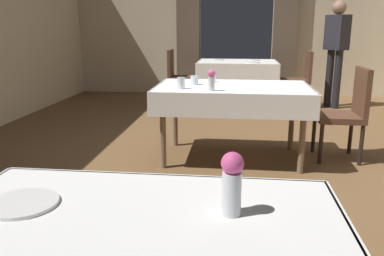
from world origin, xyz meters
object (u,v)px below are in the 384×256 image
(dining_table_near, at_px, (134,256))
(flower_vase_near, at_px, (232,181))
(dining_table_mid, at_px, (233,94))
(dining_table_far, at_px, (237,67))
(glass_mid_b, at_px, (194,80))
(plate_far_c, at_px, (218,60))
(plate_far_a, at_px, (253,62))
(flower_vase_mid, at_px, (212,79))
(chair_far_right, at_px, (301,76))
(person_waiter_by_doorway, at_px, (336,45))
(plate_near_b, at_px, (22,203))
(chair_mid_right, at_px, (348,109))
(plate_far_b, at_px, (254,60))
(chair_far_left, at_px, (177,73))
(glass_mid_d, at_px, (213,78))
(glass_mid_c, at_px, (181,83))

(dining_table_near, bearing_deg, flower_vase_near, 22.64)
(dining_table_mid, bearing_deg, dining_table_far, 89.24)
(dining_table_far, xyz_separation_m, glass_mid_b, (-0.43, -2.85, 0.14))
(dining_table_near, relative_size, plate_far_c, 6.98)
(flower_vase_near, distance_m, plate_far_a, 5.38)
(flower_vase_mid, xyz_separation_m, plate_far_c, (-0.10, 3.40, -0.10))
(chair_far_right, xyz_separation_m, person_waiter_by_doorway, (0.53, 0.02, 0.51))
(plate_near_b, relative_size, glass_mid_b, 2.57)
(plate_near_b, bearing_deg, person_waiter_by_doorway, 68.05)
(chair_far_right, distance_m, flower_vase_near, 5.71)
(dining_table_far, height_order, plate_far_c, plate_far_c)
(chair_far_right, bearing_deg, dining_table_near, -103.20)
(chair_mid_right, xyz_separation_m, plate_far_b, (-0.82, 2.94, 0.24))
(chair_mid_right, relative_size, glass_mid_b, 10.23)
(chair_far_left, height_order, plate_far_b, chair_far_left)
(chair_mid_right, bearing_deg, dining_table_far, 111.73)
(dining_table_mid, distance_m, plate_near_b, 2.86)
(chair_far_left, height_order, glass_mid_d, chair_far_left)
(flower_vase_near, bearing_deg, dining_table_far, 89.93)
(glass_mid_c, bearing_deg, plate_far_a, 74.89)
(dining_table_mid, bearing_deg, flower_vase_mid, -119.07)
(chair_far_left, height_order, chair_far_right, same)
(dining_table_mid, distance_m, chair_far_right, 3.04)
(dining_table_far, bearing_deg, flower_vase_mid, -94.08)
(glass_mid_d, bearing_deg, glass_mid_b, -129.10)
(chair_mid_right, height_order, plate_far_b, chair_mid_right)
(plate_far_c, bearing_deg, glass_mid_c, -93.24)
(dining_table_far, bearing_deg, chair_far_left, 173.61)
(dining_table_near, xyz_separation_m, glass_mid_c, (-0.23, 2.63, 0.15))
(glass_mid_d, distance_m, person_waiter_by_doorway, 3.20)
(glass_mid_c, bearing_deg, person_waiter_by_doorway, 55.96)
(chair_mid_right, bearing_deg, chair_far_right, 91.15)
(chair_mid_right, height_order, plate_far_c, chair_mid_right)
(dining_table_far, relative_size, chair_far_right, 1.43)
(chair_far_left, bearing_deg, glass_mid_b, -78.09)
(flower_vase_mid, height_order, plate_far_c, flower_vase_mid)
(flower_vase_near, height_order, person_waiter_by_doorway, person_waiter_by_doorway)
(flower_vase_near, bearing_deg, plate_far_a, 87.25)
(dining_table_mid, relative_size, chair_far_left, 1.63)
(dining_table_near, relative_size, glass_mid_d, 15.09)
(glass_mid_d, distance_m, plate_far_c, 2.82)
(plate_far_c, bearing_deg, plate_far_a, -38.51)
(plate_near_b, bearing_deg, flower_vase_mid, 79.32)
(chair_mid_right, bearing_deg, glass_mid_d, 174.31)
(chair_far_left, bearing_deg, dining_table_near, -82.64)
(dining_table_near, distance_m, plate_far_c, 5.95)
(dining_table_mid, height_order, person_waiter_by_doorway, person_waiter_by_doorway)
(flower_vase_mid, height_order, glass_mid_b, flower_vase_mid)
(glass_mid_c, bearing_deg, flower_vase_mid, -15.88)
(dining_table_far, height_order, flower_vase_near, flower_vase_near)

